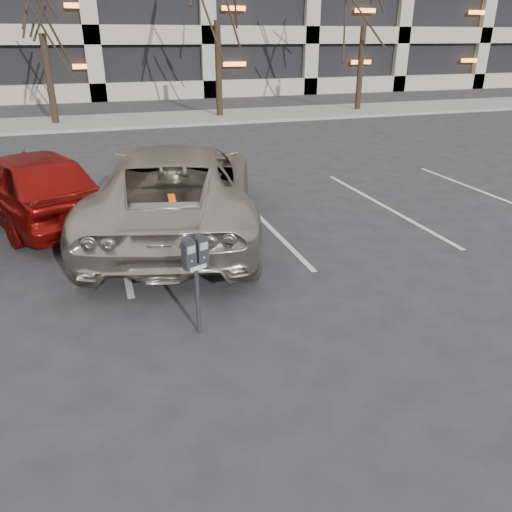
{
  "coord_description": "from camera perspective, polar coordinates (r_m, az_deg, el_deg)",
  "views": [
    {
      "loc": [
        -1.64,
        -6.7,
        3.36
      ],
      "look_at": [
        0.06,
        -1.48,
        0.95
      ],
      "focal_mm": 35.0,
      "sensor_mm": 36.0,
      "label": 1
    }
  ],
  "objects": [
    {
      "name": "parking_meter",
      "position": [
        5.86,
        -6.91,
        -0.64
      ],
      "size": [
        0.34,
        0.23,
        1.25
      ],
      "rotation": [
        0.0,
        0.0,
        0.37
      ],
      "color": "black",
      "rests_on": "ground"
    },
    {
      "name": "suv_silver",
      "position": [
        9.29,
        -9.03,
        7.59
      ],
      "size": [
        4.1,
        6.42,
        1.66
      ],
      "rotation": [
        0.0,
        0.0,
        2.9
      ],
      "color": "#B8AF9C",
      "rests_on": "ground"
    },
    {
      "name": "car_red",
      "position": [
        10.66,
        -24.11,
        7.4
      ],
      "size": [
        3.26,
        4.65,
        1.47
      ],
      "primitive_type": "imported",
      "rotation": [
        0.0,
        0.0,
        3.54
      ],
      "color": "maroon",
      "rests_on": "ground"
    },
    {
      "name": "stall_lines",
      "position": [
        9.6,
        -15.43,
        2.39
      ],
      "size": [
        16.9,
        5.2,
        0.0
      ],
      "color": "silver",
      "rests_on": "ground"
    },
    {
      "name": "sidewalk",
      "position": [
        22.99,
        -14.2,
        14.77
      ],
      "size": [
        80.0,
        4.0,
        0.12
      ],
      "primitive_type": "cube",
      "color": "gray",
      "rests_on": "ground"
    },
    {
      "name": "ground",
      "position": [
        7.67,
        -3.82,
        -2.32
      ],
      "size": [
        140.0,
        140.0,
        0.0
      ],
      "primitive_type": "plane",
      "color": "#28282B",
      "rests_on": "ground"
    }
  ]
}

